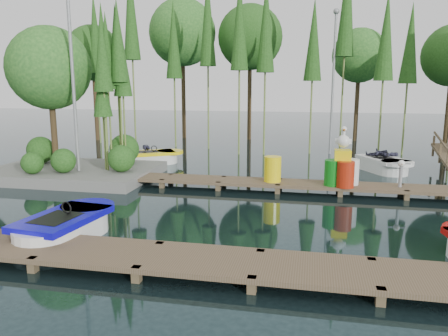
% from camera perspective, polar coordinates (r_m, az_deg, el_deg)
% --- Properties ---
extents(ground_plane, '(90.00, 90.00, 0.00)m').
position_cam_1_polar(ground_plane, '(13.09, -2.59, -5.06)').
color(ground_plane, '#1B2F32').
extents(near_dock, '(18.00, 1.50, 0.50)m').
position_cam_1_polar(near_dock, '(8.95, -9.79, -11.37)').
color(near_dock, brown).
rests_on(near_dock, ground).
extents(far_dock, '(15.00, 1.20, 0.50)m').
position_cam_1_polar(far_dock, '(15.22, 3.36, -1.88)').
color(far_dock, brown).
rests_on(far_dock, ground).
extents(island, '(6.20, 4.20, 6.75)m').
position_cam_1_polar(island, '(18.11, -19.94, 8.98)').
color(island, slate).
rests_on(island, ground).
extents(tree_screen, '(34.42, 18.53, 10.31)m').
position_cam_1_polar(tree_screen, '(23.49, -1.18, 17.10)').
color(tree_screen, '#3F2F1B').
rests_on(tree_screen, ground).
extents(lamp_island, '(0.30, 0.30, 7.25)m').
position_cam_1_polar(lamp_island, '(17.03, -19.24, 12.57)').
color(lamp_island, gray).
rests_on(lamp_island, ground).
extents(lamp_rear, '(0.30, 0.30, 7.25)m').
position_cam_1_polar(lamp_rear, '(23.22, 14.12, 12.26)').
color(lamp_rear, gray).
rests_on(lamp_rear, ground).
extents(boat_blue, '(1.66, 3.05, 0.98)m').
position_cam_1_polar(boat_blue, '(10.97, -20.04, -7.38)').
color(boat_blue, white).
rests_on(boat_blue, ground).
extents(boat_yellow_far, '(2.93, 2.38, 1.35)m').
position_cam_1_polar(boat_yellow_far, '(20.22, -9.38, 1.37)').
color(boat_yellow_far, white).
rests_on(boat_yellow_far, ground).
extents(boat_white_far, '(2.42, 3.04, 1.32)m').
position_cam_1_polar(boat_white_far, '(19.29, 20.10, 0.41)').
color(boat_white_far, white).
rests_on(boat_white_far, ground).
extents(yellow_barrel, '(0.58, 0.58, 0.87)m').
position_cam_1_polar(yellow_barrel, '(15.03, 6.37, -0.13)').
color(yellow_barrel, yellow).
rests_on(yellow_barrel, far_dock).
extents(drum_cluster, '(1.13, 1.04, 1.96)m').
position_cam_1_polar(drum_cluster, '(14.83, 15.27, -0.05)').
color(drum_cluster, '#0D7615').
rests_on(drum_cluster, far_dock).
extents(seagull_post, '(0.56, 0.30, 0.89)m').
position_cam_1_polar(seagull_post, '(15.20, 22.13, -0.11)').
color(seagull_post, gray).
rests_on(seagull_post, far_dock).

